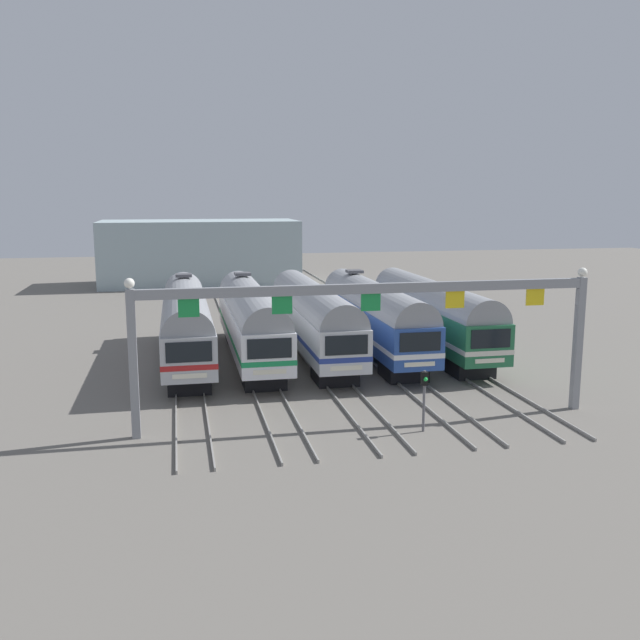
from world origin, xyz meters
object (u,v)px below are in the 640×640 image
commuter_train_white (251,318)px  catenary_gantry (371,311)px  commuter_train_blue (373,314)px  commuter_train_silver (313,316)px  commuter_train_green (432,312)px  commuter_train_stainless (186,321)px  yard_signal_mast (424,389)px

commuter_train_white → catenary_gantry: catenary_gantry is taller
commuter_train_blue → catenary_gantry: (-4.03, -13.50, 2.55)m
commuter_train_silver → commuter_train_blue: commuter_train_blue is taller
commuter_train_white → commuter_train_silver: size_ratio=1.00×
commuter_train_white → commuter_train_green: size_ratio=1.00×
commuter_train_white → catenary_gantry: size_ratio=0.85×
commuter_train_white → commuter_train_blue: (8.05, 0.00, 0.00)m
commuter_train_stainless → commuter_train_silver: commuter_train_stainless is taller
commuter_train_silver → catenary_gantry: catenary_gantry is taller
commuter_train_white → commuter_train_green: bearing=-0.0°
commuter_train_silver → commuter_train_blue: 4.03m
commuter_train_blue → yard_signal_mast: commuter_train_blue is taller
commuter_train_silver → commuter_train_green: same height
commuter_train_green → yard_signal_mast: bearing=-111.6°
commuter_train_silver → commuter_train_green: 8.05m
commuter_train_stainless → catenary_gantry: catenary_gantry is taller
commuter_train_silver → commuter_train_green: bearing=0.0°
commuter_train_silver → commuter_train_blue: bearing=0.1°
commuter_train_white → commuter_train_blue: bearing=0.0°
commuter_train_stainless → commuter_train_green: 16.10m
commuter_train_stainless → yard_signal_mast: 18.27m
commuter_train_green → catenary_gantry: catenary_gantry is taller
commuter_train_white → yard_signal_mast: 16.40m
commuter_train_green → catenary_gantry: bearing=-120.8°
commuter_train_blue → yard_signal_mast: size_ratio=6.50×
commuter_train_white → yard_signal_mast: size_ratio=6.50×
commuter_train_stainless → catenary_gantry: bearing=-59.2°
commuter_train_blue → yard_signal_mast: bearing=-97.5°
commuter_train_green → commuter_train_stainless: bearing=180.0°
commuter_train_stainless → yard_signal_mast: commuter_train_stainless is taller
commuter_train_silver → commuter_train_stainless: bearing=180.0°
commuter_train_white → commuter_train_green: 12.08m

